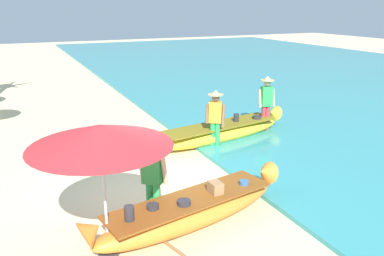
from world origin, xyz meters
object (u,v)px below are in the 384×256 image
at_px(patio_umbrella_large, 100,136).
at_px(paddle, 174,249).
at_px(boat_yellow_midground, 221,132).
at_px(boat_orange_foreground, 191,211).
at_px(person_vendor_assistant, 266,100).
at_px(person_tourist_customer, 153,177).
at_px(person_vendor_hatted, 215,115).

relative_size(patio_umbrella_large, paddle, 1.27).
height_order(boat_yellow_midground, patio_umbrella_large, patio_umbrella_large).
xyz_separation_m(boat_orange_foreground, person_vendor_assistant, (4.54, 4.12, 0.76)).
bearing_deg(person_tourist_customer, boat_orange_foreground, -38.42).
bearing_deg(person_vendor_assistant, paddle, -137.44).
bearing_deg(person_tourist_customer, boat_yellow_midground, 45.94).
bearing_deg(boat_yellow_midground, patio_umbrella_large, -136.75).
bearing_deg(person_tourist_customer, paddle, -90.10).
height_order(person_vendor_assistant, paddle, person_vendor_assistant).
bearing_deg(person_vendor_hatted, paddle, -125.85).
distance_m(person_tourist_customer, patio_umbrella_large, 1.66).
bearing_deg(patio_umbrella_large, person_vendor_hatted, 43.00).
distance_m(patio_umbrella_large, paddle, 2.32).
height_order(boat_yellow_midground, person_tourist_customer, person_tourist_customer).
relative_size(boat_yellow_midground, person_tourist_customer, 2.91).
distance_m(boat_orange_foreground, patio_umbrella_large, 2.38).
bearing_deg(person_vendor_hatted, person_tourist_customer, -133.99).
bearing_deg(boat_orange_foreground, boat_yellow_midground, 54.58).
height_order(person_tourist_customer, patio_umbrella_large, patio_umbrella_large).
bearing_deg(patio_umbrella_large, person_vendor_assistant, 35.14).
bearing_deg(patio_umbrella_large, boat_orange_foreground, 7.09).
height_order(boat_orange_foreground, patio_umbrella_large, patio_umbrella_large).
height_order(boat_orange_foreground, paddle, boat_orange_foreground).
height_order(person_vendor_hatted, paddle, person_vendor_hatted).
distance_m(person_vendor_hatted, person_vendor_assistant, 2.25).
distance_m(person_vendor_hatted, patio_umbrella_large, 5.55).
bearing_deg(boat_orange_foreground, paddle, -135.03).
relative_size(person_vendor_hatted, person_vendor_assistant, 0.93).
distance_m(boat_orange_foreground, person_vendor_assistant, 6.18).
xyz_separation_m(boat_orange_foreground, person_vendor_hatted, (2.38, 3.51, 0.67)).
distance_m(person_tourist_customer, paddle, 1.37).
xyz_separation_m(boat_yellow_midground, person_vendor_hatted, (-0.43, -0.44, 0.68)).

